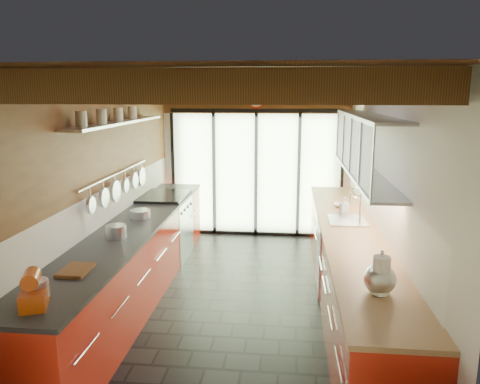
{
  "coord_description": "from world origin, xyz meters",
  "views": [
    {
      "loc": [
        0.55,
        -5.16,
        2.44
      ],
      "look_at": [
        -0.03,
        0.4,
        1.25
      ],
      "focal_mm": 35.0,
      "sensor_mm": 36.0,
      "label": 1
    }
  ],
  "objects_px": {
    "stand_mixer": "(35,291)",
    "kettle": "(380,277)",
    "soap_bottle": "(344,206)",
    "bowl": "(341,205)",
    "paper_towel": "(381,276)"
  },
  "relations": [
    {
      "from": "kettle",
      "to": "bowl",
      "type": "height_order",
      "value": "kettle"
    },
    {
      "from": "paper_towel",
      "to": "soap_bottle",
      "type": "xyz_separation_m",
      "value": [
        0.0,
        2.45,
        -0.04
      ]
    },
    {
      "from": "stand_mixer",
      "to": "kettle",
      "type": "xyz_separation_m",
      "value": [
        2.54,
        0.48,
        0.02
      ]
    },
    {
      "from": "soap_bottle",
      "to": "bowl",
      "type": "bearing_deg",
      "value": 90.0
    },
    {
      "from": "stand_mixer",
      "to": "kettle",
      "type": "relative_size",
      "value": 1.05
    },
    {
      "from": "paper_towel",
      "to": "soap_bottle",
      "type": "bearing_deg",
      "value": 90.0
    },
    {
      "from": "stand_mixer",
      "to": "soap_bottle",
      "type": "distance_m",
      "value": 3.85
    },
    {
      "from": "kettle",
      "to": "soap_bottle",
      "type": "xyz_separation_m",
      "value": [
        0.0,
        2.41,
        -0.02
      ]
    },
    {
      "from": "paper_towel",
      "to": "bowl",
      "type": "bearing_deg",
      "value": 90.0
    },
    {
      "from": "stand_mixer",
      "to": "soap_bottle",
      "type": "bearing_deg",
      "value": 48.77
    },
    {
      "from": "paper_towel",
      "to": "bowl",
      "type": "xyz_separation_m",
      "value": [
        0.0,
        2.82,
        -0.13
      ]
    },
    {
      "from": "bowl",
      "to": "kettle",
      "type": "bearing_deg",
      "value": -90.0
    },
    {
      "from": "bowl",
      "to": "paper_towel",
      "type": "bearing_deg",
      "value": -90.0
    },
    {
      "from": "soap_bottle",
      "to": "bowl",
      "type": "distance_m",
      "value": 0.38
    },
    {
      "from": "stand_mixer",
      "to": "bowl",
      "type": "relative_size",
      "value": 1.74
    }
  ]
}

